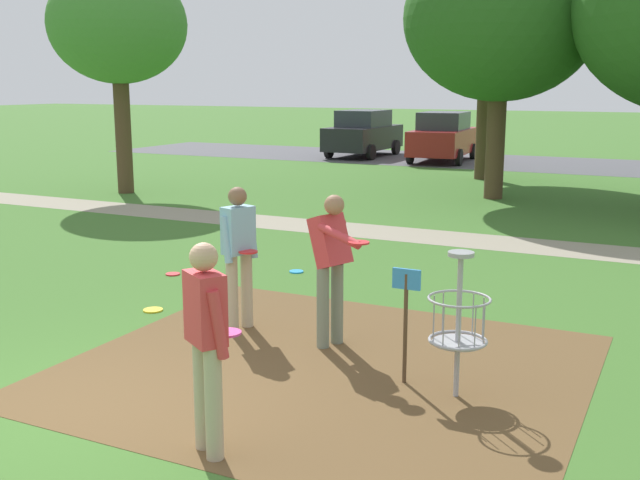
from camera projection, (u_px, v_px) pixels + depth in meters
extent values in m
plane|color=#3D6B28|center=(57.00, 417.00, 6.72)|extent=(160.00, 160.00, 0.00)
cube|color=brown|center=(326.00, 367.00, 7.88)|extent=(5.13, 4.67, 0.01)
cylinder|color=#9E9EA3|center=(458.00, 327.00, 7.03)|extent=(0.05, 0.05, 1.35)
cylinder|color=#9E9EA3|center=(461.00, 254.00, 6.89)|extent=(0.24, 0.24, 0.04)
torus|color=#9E9EA3|center=(459.00, 299.00, 6.97)|extent=(0.58, 0.58, 0.02)
torus|color=#9E9EA3|center=(458.00, 340.00, 7.05)|extent=(0.55, 0.55, 0.03)
cylinder|color=#9E9EA3|center=(458.00, 342.00, 7.06)|extent=(0.48, 0.48, 0.02)
cylinder|color=gray|center=(484.00, 323.00, 6.91)|extent=(0.01, 0.01, 0.40)
cylinder|color=gray|center=(483.00, 318.00, 7.05)|extent=(0.01, 0.01, 0.40)
cylinder|color=gray|center=(473.00, 314.00, 7.18)|extent=(0.01, 0.01, 0.40)
cylinder|color=gray|center=(458.00, 312.00, 7.24)|extent=(0.01, 0.01, 0.40)
cylinder|color=gray|center=(443.00, 313.00, 7.22)|extent=(0.01, 0.01, 0.40)
cylinder|color=gray|center=(434.00, 316.00, 7.12)|extent=(0.01, 0.01, 0.40)
cylinder|color=gray|center=(434.00, 321.00, 6.97)|extent=(0.01, 0.01, 0.40)
cylinder|color=gray|center=(443.00, 325.00, 6.85)|extent=(0.01, 0.01, 0.40)
cylinder|color=gray|center=(459.00, 328.00, 6.78)|extent=(0.01, 0.01, 0.40)
cylinder|color=gray|center=(475.00, 327.00, 6.81)|extent=(0.01, 0.01, 0.40)
cylinder|color=#4C3823|center=(405.00, 329.00, 7.38)|extent=(0.04, 0.04, 1.10)
cube|color=#3384C6|center=(407.00, 279.00, 7.28)|extent=(0.28, 0.03, 0.20)
cylinder|color=tan|center=(203.00, 394.00, 6.06)|extent=(0.14, 0.14, 0.92)
cylinder|color=tan|center=(214.00, 404.00, 5.88)|extent=(0.14, 0.14, 0.92)
cube|color=#D1383D|center=(205.00, 308.00, 5.82)|extent=(0.42, 0.38, 0.56)
sphere|color=tan|center=(204.00, 257.00, 5.74)|extent=(0.22, 0.22, 0.22)
cylinder|color=#D1383D|center=(198.00, 312.00, 6.01)|extent=(0.16, 0.19, 0.55)
cylinder|color=#D1383D|center=(218.00, 325.00, 5.69)|extent=(0.16, 0.19, 0.55)
cylinder|color=#E53D99|center=(228.00, 333.00, 5.96)|extent=(0.22, 0.22, 0.02)
cylinder|color=slate|center=(337.00, 304.00, 8.55)|extent=(0.14, 0.14, 0.92)
cylinder|color=slate|center=(323.00, 308.00, 8.40)|extent=(0.14, 0.14, 0.92)
cube|color=#D1383D|center=(330.00, 240.00, 8.32)|extent=(0.48, 0.47, 0.60)
sphere|color=#9E7051|center=(334.00, 205.00, 8.20)|extent=(0.22, 0.22, 0.22)
cylinder|color=#D1383D|center=(339.00, 236.00, 7.98)|extent=(0.58, 0.29, 0.21)
cylinder|color=red|center=(359.00, 243.00, 7.79)|extent=(0.22, 0.22, 0.02)
cylinder|color=#D1383D|center=(329.00, 232.00, 8.55)|extent=(0.48, 0.25, 0.37)
cylinder|color=tan|center=(247.00, 290.00, 9.13)|extent=(0.14, 0.14, 0.92)
cylinder|color=tan|center=(232.00, 293.00, 8.98)|extent=(0.14, 0.14, 0.92)
cube|color=#84B7D1|center=(238.00, 230.00, 8.91)|extent=(0.33, 0.41, 0.56)
sphere|color=brown|center=(237.00, 196.00, 8.83)|extent=(0.22, 0.22, 0.22)
cylinder|color=#84B7D1|center=(252.00, 235.00, 9.04)|extent=(0.19, 0.14, 0.55)
cylinder|color=#84B7D1|center=(226.00, 240.00, 8.78)|extent=(0.19, 0.14, 0.55)
cylinder|color=red|center=(248.00, 252.00, 8.83)|extent=(0.22, 0.22, 0.02)
cylinder|color=red|center=(173.00, 274.00, 11.71)|extent=(0.22, 0.22, 0.02)
cylinder|color=#1E93DB|center=(296.00, 271.00, 11.87)|extent=(0.22, 0.22, 0.02)
cylinder|color=gold|center=(153.00, 310.00, 9.86)|extent=(0.25, 0.25, 0.02)
cylinder|color=#4C3823|center=(495.00, 146.00, 19.25)|extent=(0.47, 0.47, 2.67)
ellipsoid|color=#285B1E|center=(501.00, 17.00, 18.62)|extent=(4.78, 4.78, 4.06)
cylinder|color=#4C3823|center=(123.00, 136.00, 20.22)|extent=(0.42, 0.42, 3.05)
ellipsoid|color=#428433|center=(118.00, 24.00, 19.65)|extent=(3.56, 3.56, 3.03)
cylinder|color=#4C3823|center=(483.00, 129.00, 23.18)|extent=(0.45, 0.45, 3.04)
ellipsoid|color=#428433|center=(488.00, 23.00, 22.55)|extent=(4.28, 4.28, 3.64)
cube|color=#4C4C51|center=(547.00, 164.00, 27.82)|extent=(36.00, 6.00, 0.01)
cube|color=black|center=(363.00, 138.00, 30.62)|extent=(1.85, 4.22, 0.90)
cube|color=#2D333D|center=(364.00, 118.00, 30.46)|extent=(1.61, 2.20, 0.64)
cylinder|color=black|center=(356.00, 146.00, 32.25)|extent=(0.19, 0.60, 0.60)
cylinder|color=black|center=(396.00, 147.00, 31.45)|extent=(0.19, 0.60, 0.60)
cylinder|color=black|center=(329.00, 150.00, 29.97)|extent=(0.19, 0.60, 0.60)
cylinder|color=black|center=(371.00, 152.00, 29.17)|extent=(0.19, 0.60, 0.60)
cube|color=maroon|center=(443.00, 141.00, 28.63)|extent=(2.09, 4.32, 0.90)
cube|color=#2D333D|center=(444.00, 121.00, 28.48)|extent=(1.73, 2.29, 0.64)
cylinder|color=black|center=(428.00, 150.00, 30.24)|extent=(0.22, 0.61, 0.60)
cylinder|color=black|center=(473.00, 151.00, 29.57)|extent=(0.22, 0.61, 0.60)
cylinder|color=black|center=(410.00, 155.00, 27.87)|extent=(0.22, 0.61, 0.60)
cylinder|color=black|center=(459.00, 157.00, 27.21)|extent=(0.22, 0.61, 0.60)
cube|color=gray|center=(410.00, 235.00, 14.80)|extent=(40.00, 1.39, 0.00)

